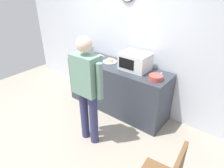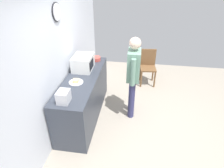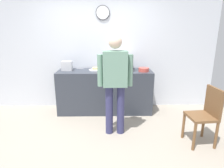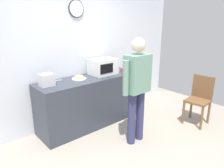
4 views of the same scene
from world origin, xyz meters
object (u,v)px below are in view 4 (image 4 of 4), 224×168
microwave (103,66)px  spoon_utensil (117,70)px  sandwich_plate (79,78)px  toaster (47,80)px  wooden_chair (199,97)px  fork_utensil (57,80)px  salad_bowl (126,70)px  person_standing (137,84)px

microwave → spoon_utensil: (0.44, 0.07, -0.15)m
sandwich_plate → toaster: bearing=180.0°
microwave → sandwich_plate: bearing=-179.0°
wooden_chair → sandwich_plate: bearing=143.1°
sandwich_plate → fork_utensil: (-0.35, 0.18, -0.02)m
microwave → wooden_chair: size_ratio=0.53×
wooden_chair → microwave: bearing=132.5°
sandwich_plate → spoon_utensil: (1.00, 0.08, -0.02)m
salad_bowl → fork_utensil: 1.43m
sandwich_plate → fork_utensil: size_ratio=1.56×
microwave → person_standing: person_standing is taller
sandwich_plate → spoon_utensil: 1.00m
sandwich_plate → wooden_chair: 2.34m
toaster → sandwich_plate: bearing=-0.0°
microwave → toaster: (-1.17, -0.01, -0.05)m
fork_utensil → toaster: bearing=-145.8°
sandwich_plate → wooden_chair: bearing=-36.9°
toaster → wooden_chair: bearing=-29.4°
spoon_utensil → microwave: bearing=-170.9°
fork_utensil → salad_bowl: bearing=-12.8°
salad_bowl → spoon_utensil: 0.23m
microwave → sandwich_plate: (-0.56, -0.01, -0.13)m
sandwich_plate → fork_utensil: bearing=153.6°
salad_bowl → person_standing: 1.10m
microwave → wooden_chair: bearing=-47.5°
salad_bowl → toaster: size_ratio=1.02×
fork_utensil → spoon_utensil: same height
wooden_chair → toaster: bearing=150.6°
toaster → person_standing: size_ratio=0.13×
toaster → wooden_chair: (2.45, -1.38, -0.51)m
fork_utensil → person_standing: 1.43m
person_standing → wooden_chair: bearing=-13.5°
microwave → toaster: microwave is taller
fork_utensil → spoon_utensil: 1.36m
microwave → person_standing: (-0.15, -1.05, -0.08)m
sandwich_plate → toaster: (-0.61, 0.00, 0.08)m
sandwich_plate → spoon_utensil: bearing=4.6°
microwave → salad_bowl: 0.52m
sandwich_plate → toaster: toaster is taller
salad_bowl → person_standing: person_standing is taller
person_standing → wooden_chair: 1.55m
salad_bowl → person_standing: (-0.64, -0.89, 0.03)m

